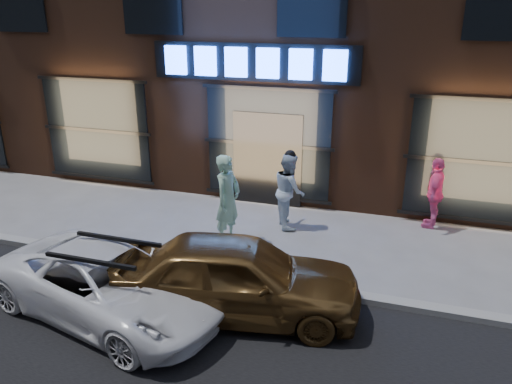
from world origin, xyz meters
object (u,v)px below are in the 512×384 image
man_bowtie (228,200)px  man_cap (289,190)px  passerby (435,193)px  white_suv (109,283)px  gold_sedan (237,277)px

man_bowtie → man_cap: (1.04, 1.26, -0.11)m
man_bowtie → passerby: (4.26, 2.22, -0.15)m
man_bowtie → white_suv: size_ratio=0.48×
passerby → white_suv: bearing=-34.0°
man_cap → white_suv: (-1.98, -4.40, -0.30)m
passerby → man_cap: bearing=-63.3°
man_cap → white_suv: size_ratio=0.42×
man_bowtie → passerby: man_bowtie is taller
gold_sedan → man_cap: bearing=-10.2°
gold_sedan → man_bowtie: bearing=12.8°
white_suv → gold_sedan: (2.02, 0.66, 0.12)m
white_suv → gold_sedan: size_ratio=1.02×
white_suv → man_bowtie: bearing=-2.8°
gold_sedan → passerby: bearing=-44.9°
man_bowtie → passerby: bearing=-49.1°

